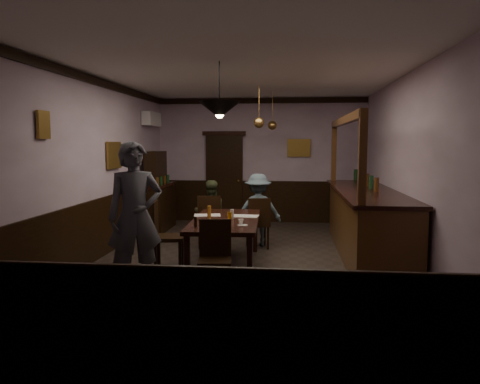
# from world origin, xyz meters

# --- Properties ---
(room) EXTENTS (5.01, 8.01, 3.01)m
(room) POSITION_xyz_m (0.00, 0.00, 1.50)
(room) COLOR #2D2621
(room) RESTS_ON ground
(dining_table) EXTENTS (1.08, 2.23, 0.75)m
(dining_table) POSITION_xyz_m (-0.29, -0.26, 0.69)
(dining_table) COLOR black
(dining_table) RESTS_ON ground
(chair_far_left) EXTENTS (0.50, 0.50, 0.97)m
(chair_far_left) POSITION_xyz_m (-0.77, 0.99, 0.53)
(chair_far_left) COLOR black
(chair_far_left) RESTS_ON ground
(chair_far_right) EXTENTS (0.49, 0.49, 0.94)m
(chair_far_right) POSITION_xyz_m (0.13, 1.03, 0.51)
(chair_far_right) COLOR black
(chair_far_right) RESTS_ON ground
(chair_near) EXTENTS (0.46, 0.46, 0.95)m
(chair_near) POSITION_xyz_m (-0.25, -1.59, 0.52)
(chair_near) COLOR black
(chair_near) RESTS_ON ground
(chair_side) EXTENTS (0.51, 0.51, 1.04)m
(chair_side) POSITION_xyz_m (-1.22, -0.51, 0.57)
(chair_side) COLOR black
(chair_side) RESTS_ON ground
(person_standing) EXTENTS (0.84, 0.74, 1.94)m
(person_standing) POSITION_xyz_m (-1.29, -1.55, 0.97)
(person_standing) COLOR #4B4C56
(person_standing) RESTS_ON ground
(person_seated_left) EXTENTS (0.70, 0.61, 1.23)m
(person_seated_left) POSITION_xyz_m (-0.80, 1.27, 0.61)
(person_seated_left) COLOR #3F492C
(person_seated_left) RESTS_ON ground
(person_seated_right) EXTENTS (0.95, 0.65, 1.35)m
(person_seated_right) POSITION_xyz_m (0.10, 1.30, 0.67)
(person_seated_right) COLOR slate
(person_seated_right) RESTS_ON ground
(newspaper_left) EXTENTS (0.47, 0.37, 0.01)m
(newspaper_left) POSITION_xyz_m (-0.63, 0.05, 0.75)
(newspaper_left) COLOR silver
(newspaper_left) RESTS_ON dining_table
(newspaper_right) EXTENTS (0.44, 0.33, 0.01)m
(newspaper_right) POSITION_xyz_m (-0.02, 0.02, 0.75)
(newspaper_right) COLOR silver
(newspaper_right) RESTS_ON dining_table
(napkin) EXTENTS (0.16, 0.16, 0.00)m
(napkin) POSITION_xyz_m (-0.35, -0.49, 0.75)
(napkin) COLOR #FFD95D
(napkin) RESTS_ON dining_table
(saucer) EXTENTS (0.15, 0.15, 0.01)m
(saucer) POSITION_xyz_m (0.03, -0.82, 0.76)
(saucer) COLOR white
(saucer) RESTS_ON dining_table
(coffee_cup) EXTENTS (0.08, 0.08, 0.07)m
(coffee_cup) POSITION_xyz_m (-0.00, -0.78, 0.80)
(coffee_cup) COLOR white
(coffee_cup) RESTS_ON saucer
(pastry_plate) EXTENTS (0.22, 0.22, 0.01)m
(pastry_plate) POSITION_xyz_m (-0.32, -0.77, 0.76)
(pastry_plate) COLOR white
(pastry_plate) RESTS_ON dining_table
(pastry_ring_a) EXTENTS (0.13, 0.13, 0.04)m
(pastry_ring_a) POSITION_xyz_m (-0.39, -0.82, 0.79)
(pastry_ring_a) COLOR #C68C47
(pastry_ring_a) RESTS_ON pastry_plate
(pastry_ring_b) EXTENTS (0.13, 0.13, 0.04)m
(pastry_ring_b) POSITION_xyz_m (-0.25, -0.75, 0.79)
(pastry_ring_b) COLOR #C68C47
(pastry_ring_b) RESTS_ON pastry_plate
(soda_can) EXTENTS (0.07, 0.07, 0.12)m
(soda_can) POSITION_xyz_m (-0.22, -0.34, 0.81)
(soda_can) COLOR orange
(soda_can) RESTS_ON dining_table
(beer_glass) EXTENTS (0.06, 0.06, 0.20)m
(beer_glass) POSITION_xyz_m (-0.55, -0.26, 0.85)
(beer_glass) COLOR #BF721E
(beer_glass) RESTS_ON dining_table
(water_glass) EXTENTS (0.06, 0.06, 0.15)m
(water_glass) POSITION_xyz_m (-0.19, -0.26, 0.82)
(water_glass) COLOR silver
(water_glass) RESTS_ON dining_table
(pepper_mill) EXTENTS (0.04, 0.04, 0.14)m
(pepper_mill) POSITION_xyz_m (-0.62, -0.98, 0.82)
(pepper_mill) COLOR black
(pepper_mill) RESTS_ON dining_table
(sideboard) EXTENTS (0.47, 1.31, 1.74)m
(sideboard) POSITION_xyz_m (-2.21, 2.69, 0.70)
(sideboard) COLOR black
(sideboard) RESTS_ON ground
(bar_counter) EXTENTS (0.98, 4.21, 2.36)m
(bar_counter) POSITION_xyz_m (1.99, 0.76, 0.60)
(bar_counter) COLOR #4E2F15
(bar_counter) RESTS_ON ground
(door_back) EXTENTS (0.90, 0.06, 2.10)m
(door_back) POSITION_xyz_m (-0.90, 3.95, 1.05)
(door_back) COLOR black
(door_back) RESTS_ON ground
(ac_unit) EXTENTS (0.20, 0.85, 0.30)m
(ac_unit) POSITION_xyz_m (-2.38, 2.90, 2.45)
(ac_unit) COLOR white
(ac_unit) RESTS_ON ground
(picture_left_small) EXTENTS (0.04, 0.28, 0.36)m
(picture_left_small) POSITION_xyz_m (-2.46, -1.60, 2.15)
(picture_left_small) COLOR olive
(picture_left_small) RESTS_ON ground
(picture_left_large) EXTENTS (0.04, 0.62, 0.48)m
(picture_left_large) POSITION_xyz_m (-2.46, 0.80, 1.70)
(picture_left_large) COLOR olive
(picture_left_large) RESTS_ON ground
(picture_back) EXTENTS (0.55, 0.04, 0.42)m
(picture_back) POSITION_xyz_m (0.90, 3.96, 1.80)
(picture_back) COLOR olive
(picture_back) RESTS_ON ground
(pendant_iron) EXTENTS (0.56, 0.56, 0.75)m
(pendant_iron) POSITION_xyz_m (-0.26, -1.06, 2.36)
(pendant_iron) COLOR black
(pendant_iron) RESTS_ON ground
(pendant_brass_mid) EXTENTS (0.20, 0.20, 0.81)m
(pendant_brass_mid) POSITION_xyz_m (0.10, 1.55, 2.30)
(pendant_brass_mid) COLOR #BF8C3F
(pendant_brass_mid) RESTS_ON ground
(pendant_brass_far) EXTENTS (0.20, 0.20, 0.81)m
(pendant_brass_far) POSITION_xyz_m (0.30, 2.95, 2.30)
(pendant_brass_far) COLOR #BF8C3F
(pendant_brass_far) RESTS_ON ground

